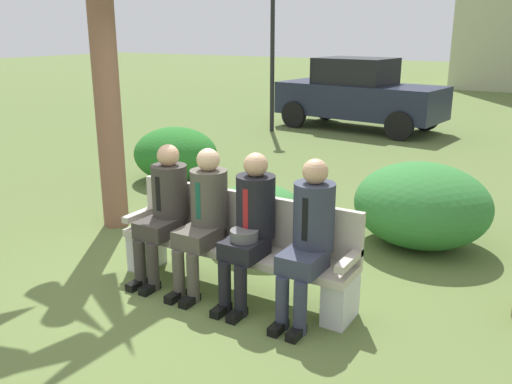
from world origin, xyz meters
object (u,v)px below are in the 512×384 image
(shrub_far_lawn, at_px, (176,154))
(street_lamp, at_px, (273,35))
(seated_man_rightmost, at_px, (309,232))
(parked_car_near, at_px, (359,94))
(park_bench, at_px, (237,245))
(shrub_mid_lawn, at_px, (422,205))
(shrub_near_bench, at_px, (259,216))
(seated_man_centerright, at_px, (250,222))
(seated_man_centerleft, at_px, (204,213))
(seated_man_leftmost, at_px, (164,206))

(shrub_far_lawn, height_order, street_lamp, street_lamp)
(seated_man_rightmost, relative_size, parked_car_near, 0.33)
(park_bench, distance_m, shrub_mid_lawn, 2.28)
(shrub_near_bench, distance_m, street_lamp, 7.45)
(parked_car_near, bearing_deg, seated_man_rightmost, -71.74)
(park_bench, relative_size, seated_man_centerright, 1.73)
(street_lamp, bearing_deg, park_bench, -62.93)
(seated_man_centerright, distance_m, parked_car_near, 9.14)
(seated_man_rightmost, bearing_deg, shrub_near_bench, 135.17)
(parked_car_near, xyz_separation_m, street_lamp, (-1.64, -1.32, 1.37))
(shrub_mid_lawn, xyz_separation_m, shrub_far_lawn, (-4.08, 0.78, -0.04))
(shrub_mid_lawn, bearing_deg, seated_man_centerright, -114.13)
(shrub_far_lawn, bearing_deg, park_bench, -43.14)
(shrub_mid_lawn, distance_m, shrub_far_lawn, 4.16)
(seated_man_centerleft, relative_size, parked_car_near, 0.32)
(park_bench, xyz_separation_m, seated_man_centerleft, (-0.27, -0.13, 0.30))
(seated_man_centerright, xyz_separation_m, parked_car_near, (-2.36, 8.83, 0.10))
(street_lamp, bearing_deg, seated_man_leftmost, -67.95)
(seated_man_leftmost, distance_m, shrub_near_bench, 1.26)
(seated_man_rightmost, bearing_deg, seated_man_centerleft, -179.85)
(seated_man_leftmost, height_order, street_lamp, street_lamp)
(seated_man_leftmost, relative_size, parked_car_near, 0.32)
(street_lamp, bearing_deg, seated_man_centerleft, -64.99)
(street_lamp, bearing_deg, parked_car_near, 38.84)
(parked_car_near, bearing_deg, seated_man_centerright, -75.04)
(shrub_near_bench, bearing_deg, street_lamp, 118.12)
(shrub_far_lawn, bearing_deg, seated_man_centerleft, -47.22)
(seated_man_rightmost, height_order, shrub_far_lawn, seated_man_rightmost)
(seated_man_leftmost, xyz_separation_m, parked_car_near, (-1.40, 8.83, 0.11))
(seated_man_centerright, bearing_deg, parked_car_near, 104.96)
(seated_man_centerleft, bearing_deg, shrub_mid_lawn, 55.54)
(shrub_far_lawn, height_order, parked_car_near, parked_car_near)
(shrub_near_bench, height_order, street_lamp, street_lamp)
(park_bench, xyz_separation_m, shrub_mid_lawn, (1.16, 1.96, 0.03))
(seated_man_centerleft, bearing_deg, shrub_far_lawn, 132.78)
(seated_man_leftmost, xyz_separation_m, seated_man_rightmost, (1.51, 0.00, 0.02))
(seated_man_centerleft, height_order, seated_man_centerright, seated_man_centerright)
(park_bench, distance_m, shrub_far_lawn, 4.00)
(shrub_far_lawn, relative_size, parked_car_near, 0.33)
(seated_man_leftmost, bearing_deg, shrub_mid_lawn, 47.82)
(seated_man_centerleft, distance_m, parked_car_near, 9.02)
(seated_man_leftmost, xyz_separation_m, seated_man_centerright, (0.96, -0.00, 0.01))
(seated_man_rightmost, bearing_deg, seated_man_leftmost, -179.85)
(park_bench, height_order, shrub_mid_lawn, shrub_mid_lawn)
(shrub_far_lawn, bearing_deg, parked_car_near, 82.46)
(seated_man_leftmost, xyz_separation_m, seated_man_centerleft, (0.46, 0.00, 0.01))
(seated_man_rightmost, bearing_deg, park_bench, 170.83)
(seated_man_centerleft, xyz_separation_m, seated_man_rightmost, (1.05, 0.00, 0.01))
(shrub_near_bench, bearing_deg, shrub_far_lawn, 145.98)
(shrub_near_bench, relative_size, parked_car_near, 0.27)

